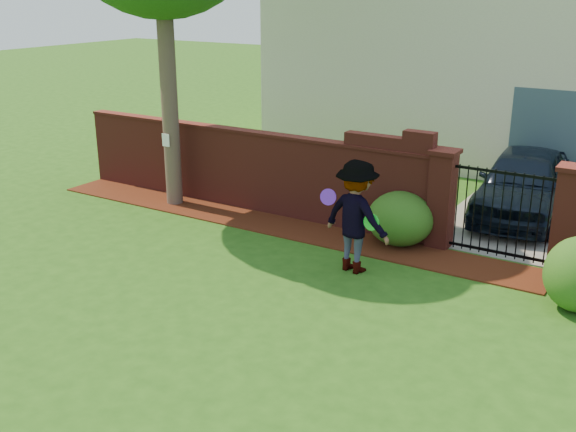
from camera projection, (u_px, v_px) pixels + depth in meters
The scene contains 14 objects.
ground at pixel (207, 295), 10.84m from camera, with size 80.00×80.00×0.01m, color #245114.
mulch_bed at pixel (271, 224), 13.99m from camera, with size 11.10×1.08×0.03m, color #3A150A.
brick_wall at pixel (247, 168), 14.75m from camera, with size 8.70×0.31×2.16m.
pillar_left at pixel (442, 198), 12.54m from camera, with size 0.50×0.50×1.88m.
pillar_right at pixel (567, 219), 11.44m from camera, with size 0.50×0.50×1.88m.
iron_gate at pixel (501, 214), 12.02m from camera, with size 1.78×0.03×1.60m.
driveway at pixel (545, 201), 15.51m from camera, with size 3.20×8.00×0.01m, color gray.
house at pixel (498, 43), 18.95m from camera, with size 12.40×6.40×6.30m.
car at pixel (521, 186), 14.14m from camera, with size 1.70×4.21×1.44m, color black.
paper_notice at pixel (166, 140), 14.73m from camera, with size 0.20×0.01×0.28m, color white.
shrub_left at pixel (401, 219), 12.80m from camera, with size 1.26×1.26×1.03m, color #1C5118.
man at pixel (355, 217), 11.45m from camera, with size 1.27×0.73×1.96m, color gray.
frisbee_purple at pixel (328, 197), 11.39m from camera, with size 0.28×0.28×0.03m, color #6D22D4.
frisbee_green at pixel (371, 222), 11.21m from camera, with size 0.28×0.28×0.03m, color green.
Camera 1 is at (6.31, -7.67, 4.70)m, focal length 42.29 mm.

